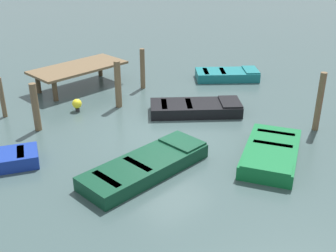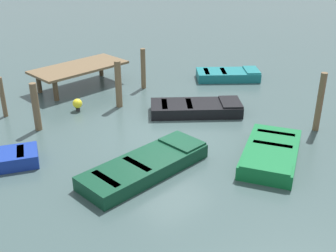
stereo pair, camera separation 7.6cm
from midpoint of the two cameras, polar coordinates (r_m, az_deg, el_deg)
name	(u,v)px [view 1 (the left image)]	position (r m, az deg, el deg)	size (l,w,h in m)	color
ground_plane	(168,136)	(13.89, -0.16, -1.31)	(80.00, 80.00, 0.00)	#384C4C
dock_segment	(79,69)	(18.47, -12.26, 7.64)	(4.17, 2.20, 0.95)	brown
rowboat_dark_green	(146,165)	(11.75, -3.17, -5.40)	(3.97, 1.64, 0.46)	#0C3823
rowboat_black	(196,108)	(15.57, 3.74, 2.51)	(3.44, 3.09, 0.46)	black
rowboat_teal	(227,75)	(19.49, 8.01, 6.98)	(3.00, 2.75, 0.46)	#14666B
rowboat_green	(271,153)	(12.73, 13.76, -3.60)	(3.39, 2.80, 0.46)	#0F602D
mooring_piling_near_right	(319,102)	(14.79, 19.87, 3.13)	(0.21, 0.21, 2.04)	brown
mooring_piling_near_left	(118,84)	(16.02, -7.00, 5.68)	(0.25, 0.25, 1.82)	brown
mooring_piling_mid_left	(143,69)	(17.98, -3.63, 7.82)	(0.21, 0.21, 1.74)	brown
mooring_piling_far_left	(2,98)	(16.20, -21.88, 3.63)	(0.17, 0.17, 1.50)	brown
mooring_piling_mid_right	(35,107)	(14.65, -17.82, 2.46)	(0.23, 0.23, 1.67)	brown
marker_buoy	(77,104)	(16.08, -12.48, 2.96)	(0.36, 0.36, 0.48)	#262626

